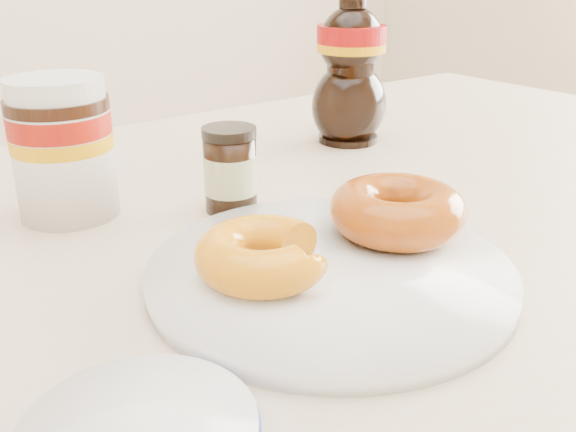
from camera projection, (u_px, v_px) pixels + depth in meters
dining_table at (328, 315)px, 0.58m from camera, size 1.40×0.90×0.75m
plate at (330, 272)px, 0.47m from camera, size 0.27×0.27×0.01m
donut_bitten at (262, 255)px, 0.44m from camera, size 0.10×0.10×0.03m
donut_whole at (397, 210)px, 0.51m from camera, size 0.14×0.14×0.04m
nutella_jar at (62, 143)px, 0.57m from camera, size 0.09×0.09×0.13m
syrup_bottle at (350, 64)px, 0.78m from camera, size 0.12×0.11×0.19m
dark_jar at (230, 170)px, 0.59m from camera, size 0.05×0.05×0.08m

